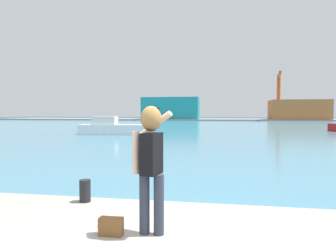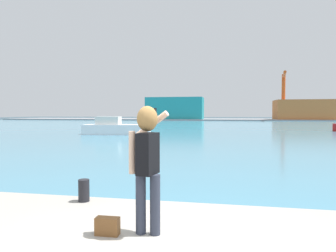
{
  "view_description": "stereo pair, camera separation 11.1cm",
  "coord_description": "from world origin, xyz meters",
  "px_view_note": "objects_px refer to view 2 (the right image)",
  "views": [
    {
      "loc": [
        0.6,
        -3.46,
        2.2
      ],
      "look_at": [
        -0.66,
        3.79,
        1.88
      ],
      "focal_mm": 32.1,
      "sensor_mm": 36.0,
      "label": 1
    },
    {
      "loc": [
        0.71,
        -3.44,
        2.2
      ],
      "look_at": [
        -0.66,
        3.79,
        1.88
      ],
      "focal_mm": 32.1,
      "sensor_mm": 36.0,
      "label": 2
    }
  ],
  "objects_px": {
    "person_photographer": "(147,156)",
    "harbor_bollard": "(84,190)",
    "boat_moored": "(115,128)",
    "warehouse_right": "(303,110)",
    "warehouse_left": "(175,108)",
    "handbag": "(107,226)",
    "port_crane": "(284,90)"
  },
  "relations": [
    {
      "from": "harbor_bollard",
      "to": "port_crane",
      "type": "relative_size",
      "value": 0.03
    },
    {
      "from": "warehouse_left",
      "to": "warehouse_right",
      "type": "xyz_separation_m",
      "value": [
        37.08,
        -0.06,
        -0.51
      ]
    },
    {
      "from": "person_photographer",
      "to": "harbor_bollard",
      "type": "height_order",
      "value": "person_photographer"
    },
    {
      "from": "warehouse_left",
      "to": "warehouse_right",
      "type": "distance_m",
      "value": 37.08
    },
    {
      "from": "person_photographer",
      "to": "port_crane",
      "type": "relative_size",
      "value": 0.14
    },
    {
      "from": "harbor_bollard",
      "to": "warehouse_right",
      "type": "distance_m",
      "value": 89.69
    },
    {
      "from": "person_photographer",
      "to": "warehouse_left",
      "type": "distance_m",
      "value": 88.66
    },
    {
      "from": "harbor_bollard",
      "to": "warehouse_left",
      "type": "bearing_deg",
      "value": 98.25
    },
    {
      "from": "warehouse_right",
      "to": "port_crane",
      "type": "bearing_deg",
      "value": -142.74
    },
    {
      "from": "warehouse_left",
      "to": "port_crane",
      "type": "xyz_separation_m",
      "value": [
        30.78,
        -4.84,
        4.71
      ]
    },
    {
      "from": "harbor_bollard",
      "to": "boat_moored",
      "type": "relative_size",
      "value": 0.06
    },
    {
      "from": "harbor_bollard",
      "to": "handbag",
      "type": "bearing_deg",
      "value": -53.36
    },
    {
      "from": "person_photographer",
      "to": "boat_moored",
      "type": "xyz_separation_m",
      "value": [
        -9.98,
        25.19,
        -0.94
      ]
    },
    {
      "from": "person_photographer",
      "to": "warehouse_left",
      "type": "height_order",
      "value": "warehouse_left"
    },
    {
      "from": "person_photographer",
      "to": "port_crane",
      "type": "distance_m",
      "value": 84.62
    },
    {
      "from": "person_photographer",
      "to": "handbag",
      "type": "xyz_separation_m",
      "value": [
        -0.52,
        -0.14,
        -0.95
      ]
    },
    {
      "from": "person_photographer",
      "to": "handbag",
      "type": "distance_m",
      "value": 1.09
    },
    {
      "from": "handbag",
      "to": "port_crane",
      "type": "height_order",
      "value": "port_crane"
    },
    {
      "from": "handbag",
      "to": "harbor_bollard",
      "type": "relative_size",
      "value": 0.78
    },
    {
      "from": "handbag",
      "to": "harbor_bollard",
      "type": "distance_m",
      "value": 1.72
    },
    {
      "from": "harbor_bollard",
      "to": "warehouse_right",
      "type": "xyz_separation_m",
      "value": [
        24.57,
        86.22,
        2.38
      ]
    },
    {
      "from": "harbor_bollard",
      "to": "boat_moored",
      "type": "height_order",
      "value": "boat_moored"
    },
    {
      "from": "warehouse_right",
      "to": "person_photographer",
      "type": "bearing_deg",
      "value": -104.75
    },
    {
      "from": "boat_moored",
      "to": "warehouse_right",
      "type": "distance_m",
      "value": 70.52
    },
    {
      "from": "boat_moored",
      "to": "port_crane",
      "type": "distance_m",
      "value": 63.85
    },
    {
      "from": "boat_moored",
      "to": "warehouse_left",
      "type": "bearing_deg",
      "value": 87.71
    },
    {
      "from": "handbag",
      "to": "person_photographer",
      "type": "bearing_deg",
      "value": 15.38
    },
    {
      "from": "handbag",
      "to": "warehouse_left",
      "type": "distance_m",
      "value": 88.74
    },
    {
      "from": "person_photographer",
      "to": "handbag",
      "type": "relative_size",
      "value": 5.44
    },
    {
      "from": "handbag",
      "to": "warehouse_right",
      "type": "xyz_separation_m",
      "value": [
        23.55,
        87.6,
        2.47
      ]
    },
    {
      "from": "warehouse_left",
      "to": "warehouse_right",
      "type": "height_order",
      "value": "warehouse_left"
    },
    {
      "from": "handbag",
      "to": "warehouse_right",
      "type": "height_order",
      "value": "warehouse_right"
    }
  ]
}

